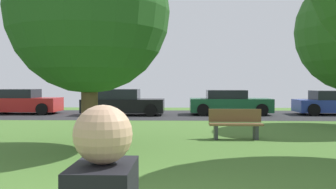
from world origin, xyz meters
The scene contains 7 objects.
road_strip centered at (0.00, 16.00, 0.00)m, with size 44.00×6.40×0.01m, color #28282B.
oak_tree_left centered at (-2.05, 5.69, 3.51)m, with size 4.19×4.19×5.62m.
parked_car_red centered at (-8.53, 16.37, 0.64)m, with size 4.04×2.00×1.38m.
parked_car_black centered at (-2.78, 15.71, 0.64)m, with size 4.33×1.92×1.39m.
parked_car_green centered at (2.99, 16.22, 0.62)m, with size 4.36×2.02×1.34m.
parked_car_blue centered at (8.75, 16.36, 0.61)m, with size 4.33×1.96×1.31m.
park_bench centered at (2.00, 7.36, 0.46)m, with size 1.60×0.45×0.90m.
Camera 1 is at (0.33, -3.75, 1.67)m, focal length 39.07 mm.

